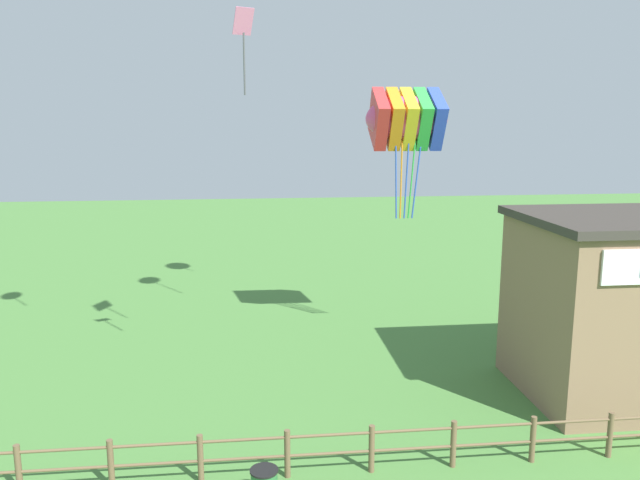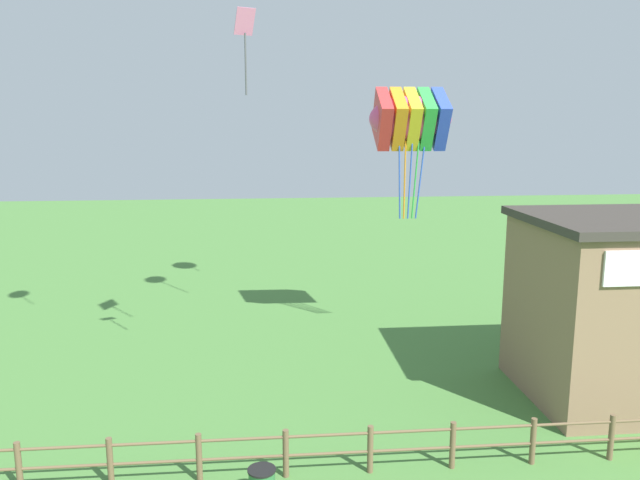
# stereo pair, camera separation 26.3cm
# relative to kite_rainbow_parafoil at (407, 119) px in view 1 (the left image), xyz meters

# --- Properties ---
(wooden_fence) EXTENTS (17.72, 0.14, 1.15)m
(wooden_fence) POSITION_rel_kite_rainbow_parafoil_xyz_m (-3.84, -8.80, -7.47)
(wooden_fence) COLOR brown
(wooden_fence) RESTS_ON ground_plane
(kite_rainbow_parafoil) EXTENTS (2.97, 2.28, 4.64)m
(kite_rainbow_parafoil) POSITION_rel_kite_rainbow_parafoil_xyz_m (0.00, 0.00, 0.00)
(kite_rainbow_parafoil) COLOR #E54C8C
(kite_pink_diamond) EXTENTS (0.60, 0.50, 2.21)m
(kite_pink_diamond) POSITION_rel_kite_rainbow_parafoil_xyz_m (-5.62, -4.67, 2.11)
(kite_pink_diamond) COLOR pink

